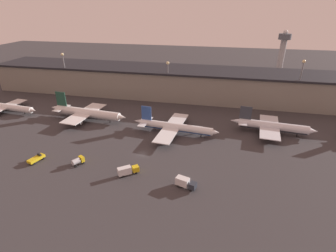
% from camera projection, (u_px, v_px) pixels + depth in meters
% --- Properties ---
extents(ground, '(600.00, 600.00, 0.00)m').
position_uv_depth(ground, '(143.00, 154.00, 108.71)').
color(ground, '#383538').
extents(terminal_building, '(248.01, 31.16, 18.47)m').
position_uv_depth(terminal_building, '(176.00, 82.00, 172.20)').
color(terminal_building, gray).
rests_on(terminal_building, ground).
extents(airplane_0, '(42.20, 27.29, 13.52)m').
position_uv_depth(airplane_0, '(6.00, 107.00, 149.26)').
color(airplane_0, white).
rests_on(airplane_0, ground).
extents(airplane_1, '(45.88, 30.39, 13.91)m').
position_uv_depth(airplane_1, '(87.00, 113.00, 138.96)').
color(airplane_1, white).
rests_on(airplane_1, ground).
extents(airplane_2, '(42.51, 34.69, 11.98)m').
position_uv_depth(airplane_2, '(175.00, 127.00, 124.67)').
color(airplane_2, white).
rests_on(airplane_2, ground).
extents(airplane_3, '(39.43, 28.67, 12.14)m').
position_uv_depth(airplane_3, '(272.00, 126.00, 124.33)').
color(airplane_3, silver).
rests_on(airplane_3, ground).
extents(service_vehicle_0, '(7.48, 6.44, 3.45)m').
position_uv_depth(service_vehicle_0, '(128.00, 170.00, 94.60)').
color(service_vehicle_0, gold).
rests_on(service_vehicle_0, ground).
extents(service_vehicle_1, '(4.25, 5.13, 2.93)m').
position_uv_depth(service_vehicle_1, '(78.00, 161.00, 100.67)').
color(service_vehicle_1, gold).
rests_on(service_vehicle_1, ground).
extents(service_vehicle_4, '(7.53, 4.55, 3.51)m').
position_uv_depth(service_vehicle_4, '(185.00, 183.00, 88.10)').
color(service_vehicle_4, '#282D38').
rests_on(service_vehicle_4, ground).
extents(service_vehicle_5, '(4.16, 7.05, 2.59)m').
position_uv_depth(service_vehicle_5, '(36.00, 159.00, 103.04)').
color(service_vehicle_5, gold).
rests_on(service_vehicle_5, ground).
extents(lamp_post_0, '(1.80, 1.80, 27.83)m').
position_uv_depth(lamp_post_0, '(65.00, 69.00, 170.92)').
color(lamp_post_0, slate).
rests_on(lamp_post_0, ground).
extents(lamp_post_1, '(1.80, 1.80, 25.38)m').
position_uv_depth(lamp_post_1, '(168.00, 77.00, 158.29)').
color(lamp_post_1, slate).
rests_on(lamp_post_1, ground).
extents(lamp_post_2, '(1.80, 1.80, 29.48)m').
position_uv_depth(lamp_post_2, '(300.00, 80.00, 143.15)').
color(lamp_post_2, slate).
rests_on(lamp_post_2, ground).
extents(control_tower, '(9.00, 9.00, 38.87)m').
position_uv_depth(control_tower, '(282.00, 52.00, 198.26)').
color(control_tower, '#99999E').
rests_on(control_tower, ground).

